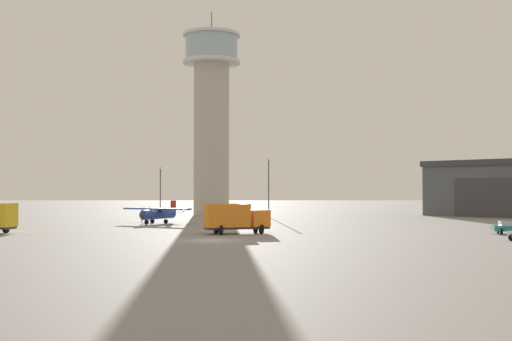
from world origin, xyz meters
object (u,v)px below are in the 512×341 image
Objects in this scene: truck_box_orange at (236,217)px; light_post_east at (270,183)px; light_post_west at (162,186)px; control_tower at (213,111)px; airplane_blue at (160,213)px.

light_post_east is at bearing 65.53° from truck_box_orange.
light_post_west is (-14.82, 46.33, 3.44)m from truck_box_orange.
light_post_east is at bearing -35.68° from control_tower.
truck_box_orange is 0.72× the size of light_post_east.
light_post_east is (4.32, 39.47, 4.03)m from truck_box_orange.
control_tower reaches higher than truck_box_orange.
light_post_east is (10.10, -7.25, -12.88)m from control_tower.
truck_box_orange is at bearing -72.26° from light_post_west.
light_post_east reaches higher than airplane_blue.
truck_box_orange is (5.77, -46.72, -16.91)m from control_tower.
truck_box_orange reaches higher than airplane_blue.
light_post_east reaches higher than truck_box_orange.
airplane_blue is at bearing -127.73° from light_post_east.
airplane_blue is 25.46m from light_post_east.
light_post_east is at bearing 170.75° from airplane_blue.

